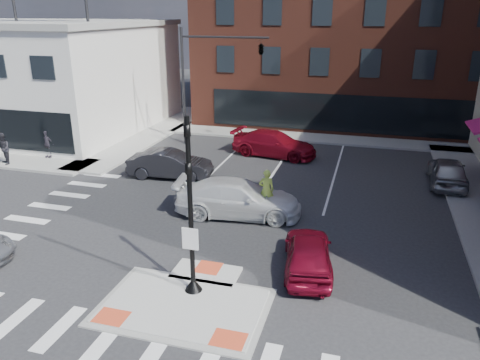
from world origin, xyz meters
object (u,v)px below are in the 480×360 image
(white_pickup, at_px, (238,198))
(bg_car_silver, at_px, (447,171))
(cyclist, at_px, (266,202))
(bg_car_red, at_px, (274,144))
(pedestrian_b, at_px, (47,144))
(red_sedan, at_px, (308,253))
(bg_car_dark, at_px, (170,164))
(pedestrian_a, at_px, (3,149))

(white_pickup, height_order, bg_car_silver, white_pickup)
(cyclist, bearing_deg, bg_car_silver, -157.00)
(bg_car_red, relative_size, pedestrian_b, 3.20)
(red_sedan, distance_m, cyclist, 4.78)
(bg_car_dark, distance_m, bg_car_red, 7.54)
(bg_car_dark, bearing_deg, pedestrian_b, 77.43)
(pedestrian_a, bearing_deg, bg_car_silver, 44.85)
(bg_car_silver, relative_size, pedestrian_a, 2.37)
(bg_car_dark, distance_m, pedestrian_b, 8.97)
(bg_car_silver, xyz_separation_m, bg_car_red, (-10.23, 2.78, 0.03))
(bg_car_dark, height_order, cyclist, cyclist)
(bg_car_silver, bearing_deg, bg_car_dark, 12.15)
(pedestrian_b, bearing_deg, red_sedan, -22.53)
(pedestrian_a, bearing_deg, white_pickup, 25.18)
(white_pickup, relative_size, bg_car_dark, 1.22)
(bg_car_dark, bearing_deg, pedestrian_a, 89.25)
(bg_car_silver, relative_size, pedestrian_b, 2.63)
(bg_car_red, relative_size, cyclist, 2.37)
(bg_car_silver, xyz_separation_m, pedestrian_a, (-25.61, -4.01, 0.34))
(bg_car_red, bearing_deg, pedestrian_b, 118.44)
(bg_car_dark, height_order, bg_car_silver, bg_car_dark)
(pedestrian_b, bearing_deg, bg_car_silver, 9.03)
(pedestrian_a, distance_m, pedestrian_b, 2.59)
(red_sedan, relative_size, pedestrian_a, 2.17)
(cyclist, bearing_deg, bg_car_dark, -47.90)
(white_pickup, height_order, pedestrian_b, pedestrian_b)
(red_sedan, height_order, bg_car_silver, bg_car_silver)
(white_pickup, distance_m, bg_car_silver, 12.08)
(bg_car_silver, bearing_deg, red_sedan, 62.40)
(cyclist, distance_m, pedestrian_a, 17.36)
(cyclist, bearing_deg, red_sedan, 105.28)
(bg_car_dark, relative_size, cyclist, 2.02)
(red_sedan, height_order, cyclist, cyclist)
(white_pickup, bearing_deg, cyclist, -97.37)
(red_sedan, relative_size, cyclist, 1.79)
(bg_car_silver, bearing_deg, pedestrian_a, 9.75)
(bg_car_silver, distance_m, cyclist, 11.03)
(bg_car_dark, bearing_deg, white_pickup, -133.60)
(bg_car_silver, distance_m, pedestrian_b, 24.06)
(bg_car_silver, bearing_deg, white_pickup, 36.33)
(bg_car_silver, relative_size, cyclist, 1.95)
(white_pickup, distance_m, bg_car_dark, 6.58)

